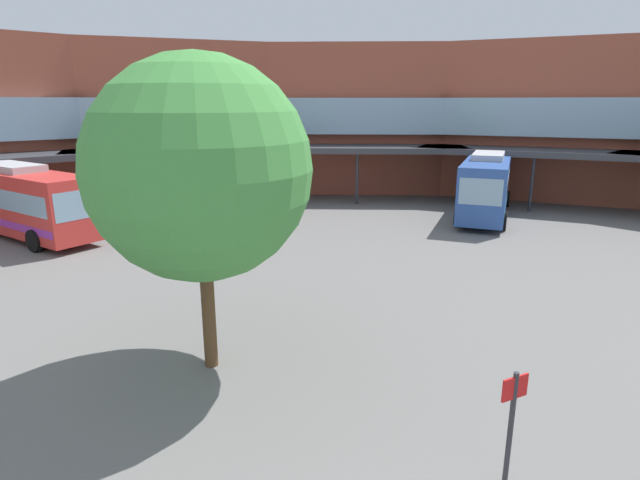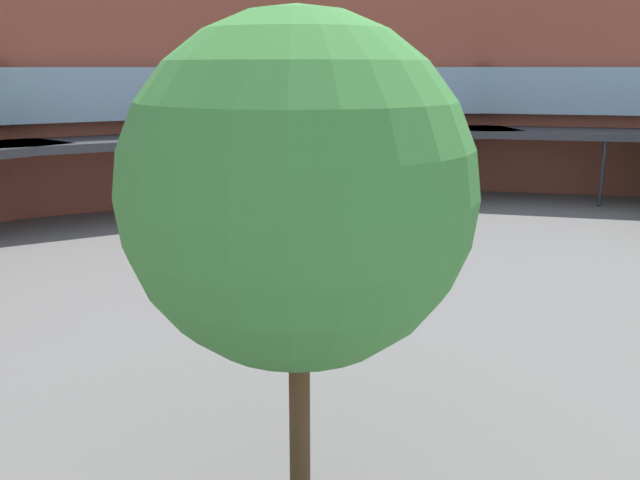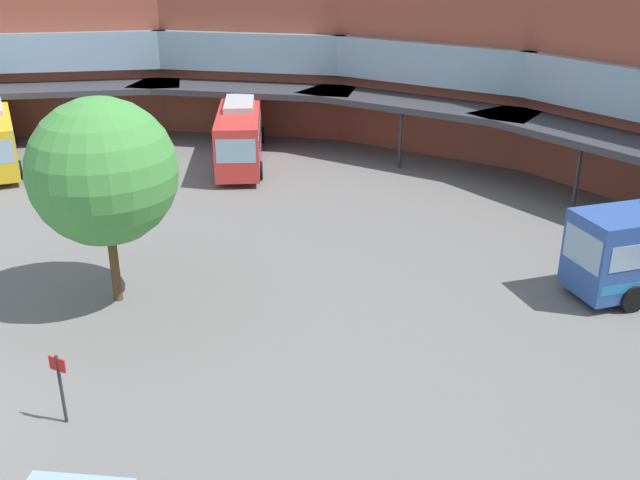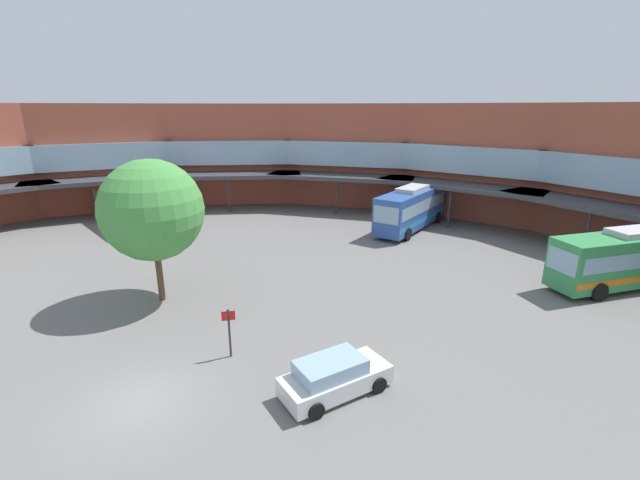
# 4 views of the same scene
# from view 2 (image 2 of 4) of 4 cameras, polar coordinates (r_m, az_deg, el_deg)

# --- Properties ---
(station_building) EXTENTS (82.80, 45.68, 11.17)m
(station_building) POSITION_cam_2_polar(r_m,az_deg,el_deg) (26.02, -7.31, 10.26)
(station_building) COLOR #9E4C38
(station_building) RESTS_ON ground
(bus_2) EXTENTS (5.77, 10.70, 3.96)m
(bus_2) POSITION_cam_2_polar(r_m,az_deg,el_deg) (34.47, 2.04, 5.23)
(bus_2) COLOR #2D519E
(bus_2) RESTS_ON ground
(plaza_tree) EXTENTS (5.64, 5.64, 8.21)m
(plaza_tree) POSITION_cam_2_polar(r_m,az_deg,el_deg) (10.94, -1.83, 3.97)
(plaza_tree) COLOR brown
(plaza_tree) RESTS_ON ground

